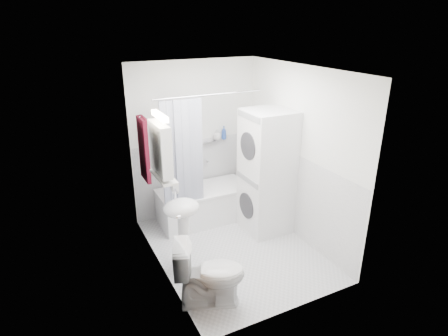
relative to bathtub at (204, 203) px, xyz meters
name	(u,v)px	position (x,y,z in m)	size (l,w,h in m)	color
floor	(234,249)	(0.04, -0.92, -0.29)	(2.60, 2.60, 0.00)	silver
room_walls	(235,145)	(0.04, -0.92, 1.20)	(2.60, 2.60, 2.60)	white
wainscot	(224,201)	(0.04, -0.63, 0.31)	(1.98, 2.58, 2.58)	white
door	(179,217)	(-0.91, -1.47, 0.71)	(0.05, 2.00, 2.00)	brown
bathtub	(204,203)	(0.00, 0.00, 0.00)	(1.38, 0.66, 0.53)	white
tub_spout	(206,160)	(0.20, 0.33, 0.56)	(0.04, 0.04, 0.12)	silver
curtain_rod	(209,95)	(0.00, -0.27, 1.71)	(0.02, 0.02, 1.56)	silver
shower_curtain	(183,153)	(-0.41, -0.27, 0.96)	(0.55, 0.02, 1.45)	#121B41
sink	(182,219)	(-0.72, -1.01, 0.41)	(0.44, 0.37, 1.04)	white
medicine_cabinet	(161,147)	(-0.87, -0.82, 1.27)	(0.13, 0.50, 0.71)	white
shelf	(164,177)	(-0.85, -0.82, 0.91)	(0.18, 0.54, 0.03)	silver
shower_caddy	(209,142)	(0.25, 0.32, 0.86)	(0.22, 0.06, 0.02)	silver
towel	(144,148)	(-0.90, -0.17, 1.07)	(0.07, 0.36, 0.87)	#520F19
washer_dryer	(267,172)	(0.72, -0.63, 0.61)	(0.65, 0.64, 1.80)	white
toilet	(210,274)	(-0.68, -1.72, 0.08)	(0.43, 0.76, 0.75)	white
soap_pump	(175,188)	(-0.67, -0.67, 0.66)	(0.08, 0.17, 0.08)	gray
shelf_bottle	(168,177)	(-0.85, -0.97, 0.96)	(0.07, 0.18, 0.07)	gray
shelf_cup	(160,168)	(-0.85, -0.70, 0.97)	(0.10, 0.09, 0.10)	gray
shampoo_a	(217,136)	(0.39, 0.32, 0.94)	(0.13, 0.17, 0.13)	gray
shampoo_b	(224,137)	(0.51, 0.32, 0.91)	(0.08, 0.21, 0.08)	#294DA7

